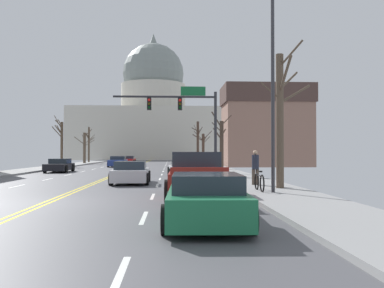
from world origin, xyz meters
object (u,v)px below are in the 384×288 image
(sedan_oncoming_02, at_px, (127,160))
(pickup_truck_near_02, at_px, (197,177))
(sedan_near_01, at_px, (131,173))
(sedan_oncoming_01, at_px, (118,162))
(signal_gantry, at_px, (186,111))
(sedan_near_00, at_px, (183,169))
(bicycle_parked, at_px, (259,182))
(sedan_near_03, at_px, (206,200))
(street_lamp_right, at_px, (266,64))
(pedestrian_00, at_px, (255,166))
(sedan_oncoming_00, at_px, (60,166))

(sedan_oncoming_02, bearing_deg, pickup_truck_near_02, -80.60)
(sedan_near_01, xyz_separation_m, sedan_oncoming_01, (-3.92, 25.63, 0.01))
(signal_gantry, distance_m, sedan_near_00, 5.33)
(bicycle_parked, bearing_deg, sedan_near_00, 103.30)
(signal_gantry, relative_size, sedan_near_03, 1.76)
(street_lamp_right, bearing_deg, bicycle_parked, 102.94)
(sedan_near_01, distance_m, sedan_near_03, 13.35)
(sedan_near_00, xyz_separation_m, sedan_oncoming_02, (-6.75, 28.76, -0.01))
(pickup_truck_near_02, bearing_deg, sedan_oncoming_02, 99.40)
(pedestrian_00, relative_size, bicycle_parked, 0.94)
(pickup_truck_near_02, relative_size, sedan_near_03, 1.21)
(sedan_near_00, bearing_deg, sedan_near_01, -117.24)
(sedan_near_00, distance_m, pickup_truck_near_02, 13.06)
(sedan_near_01, height_order, sedan_oncoming_00, sedan_near_01)
(sedan_near_03, height_order, pedestrian_00, pedestrian_00)
(sedan_oncoming_01, relative_size, bicycle_parked, 2.59)
(sedan_near_03, relative_size, sedan_oncoming_01, 0.98)
(bicycle_parked, bearing_deg, sedan_near_01, 133.65)
(sedan_near_01, relative_size, pedestrian_00, 2.58)
(street_lamp_right, distance_m, sedan_near_03, 8.30)
(sedan_oncoming_00, bearing_deg, bicycle_parked, -55.90)
(sedan_oncoming_02, bearing_deg, sedan_oncoming_01, -90.96)
(signal_gantry, relative_size, sedan_oncoming_01, 1.73)
(sedan_oncoming_02, bearing_deg, street_lamp_right, -76.77)
(sedan_near_03, distance_m, pedestrian_00, 10.49)
(street_lamp_right, distance_m, pedestrian_00, 5.56)
(street_lamp_right, height_order, pedestrian_00, street_lamp_right)
(street_lamp_right, distance_m, sedan_oncoming_00, 24.45)
(sedan_near_01, height_order, sedan_near_03, same)
(pickup_truck_near_02, height_order, sedan_oncoming_01, pickup_truck_near_02)
(street_lamp_right, xyz_separation_m, sedan_oncoming_01, (-9.86, 32.36, -4.60))
(sedan_near_01, bearing_deg, sedan_near_00, 62.76)
(pickup_truck_near_02, height_order, bicycle_parked, pickup_truck_near_02)
(sedan_near_03, distance_m, sedan_oncoming_01, 39.25)
(sedan_oncoming_00, height_order, sedan_oncoming_02, sedan_oncoming_02)
(sedan_near_01, relative_size, sedan_near_03, 0.95)
(sedan_oncoming_00, bearing_deg, pedestrian_00, -50.27)
(sedan_oncoming_00, bearing_deg, sedan_near_03, -68.52)
(sedan_near_01, distance_m, pedestrian_00, 6.95)
(sedan_oncoming_00, bearing_deg, sedan_near_01, -61.16)
(sedan_near_03, xyz_separation_m, sedan_oncoming_02, (-6.80, 47.56, -0.03))
(street_lamp_right, relative_size, sedan_near_03, 1.92)
(sedan_near_03, bearing_deg, bicycle_parked, 68.33)
(street_lamp_right, relative_size, sedan_oncoming_00, 2.02)
(pickup_truck_near_02, relative_size, bicycle_parked, 3.07)
(bicycle_parked, bearing_deg, sedan_oncoming_00, 124.10)
(sedan_near_00, bearing_deg, pedestrian_00, -69.72)
(pickup_truck_near_02, xyz_separation_m, sedan_near_03, (-0.13, -5.73, -0.18))
(signal_gantry, distance_m, bicycle_parked, 15.83)
(street_lamp_right, bearing_deg, sedan_near_01, 131.40)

